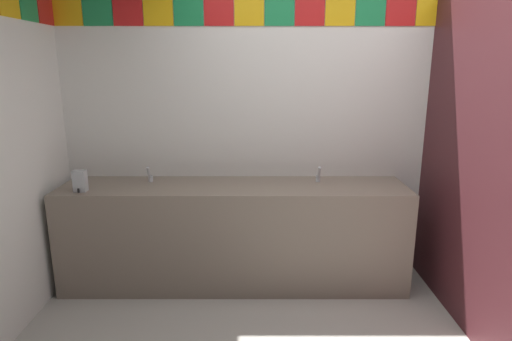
% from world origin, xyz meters
% --- Properties ---
extents(wall_back, '(4.44, 0.09, 2.86)m').
position_xyz_m(wall_back, '(0.00, 1.49, 1.44)').
color(wall_back, white).
rests_on(wall_back, ground_plane).
extents(vanity_counter, '(2.70, 0.56, 0.82)m').
position_xyz_m(vanity_counter, '(-0.82, 1.17, 0.42)').
color(vanity_counter, gray).
rests_on(vanity_counter, ground_plane).
extents(faucet_left, '(0.04, 0.10, 0.14)m').
position_xyz_m(faucet_left, '(-1.50, 1.26, 0.88)').
color(faucet_left, silver).
rests_on(faucet_left, vanity_counter).
extents(faucet_right, '(0.04, 0.10, 0.14)m').
position_xyz_m(faucet_right, '(-0.15, 1.26, 0.88)').
color(faucet_right, silver).
rests_on(faucet_right, vanity_counter).
extents(soap_dispenser, '(0.09, 0.09, 0.16)m').
position_xyz_m(soap_dispenser, '(-1.95, 1.01, 0.90)').
color(soap_dispenser, '#B7BABF').
rests_on(soap_dispenser, vanity_counter).
extents(toilet, '(0.39, 0.49, 0.74)m').
position_xyz_m(toilet, '(1.23, 0.95, 0.30)').
color(toilet, white).
rests_on(toilet, ground_plane).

